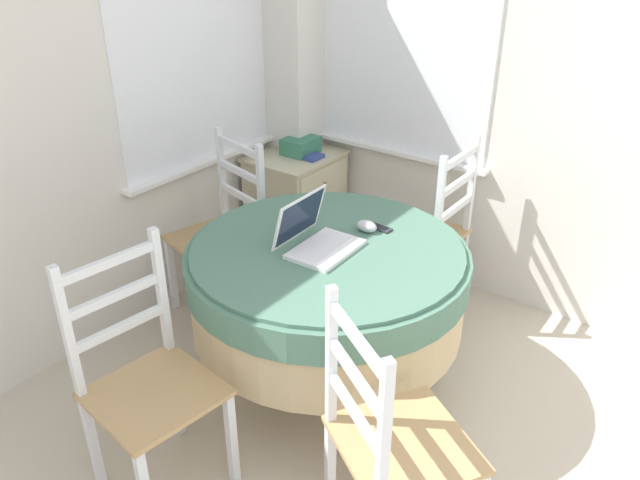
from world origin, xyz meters
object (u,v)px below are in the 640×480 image
object	(u,v)px
corner_cabinet	(296,205)
dining_chair_near_right_window	(428,233)
round_dining_table	(327,281)
dining_chair_left_flank	(147,384)
laptop	(316,238)
computer_mouse	(367,226)
book_on_cabinet	(304,155)
storage_box	(301,146)
dining_chair_camera_near	(391,444)
cell_phone	(380,228)
dining_chair_near_back_window	(222,234)

from	to	relation	value
corner_cabinet	dining_chair_near_right_window	bearing A→B (deg)	-93.95
round_dining_table	dining_chair_left_flank	distance (m)	0.90
round_dining_table	laptop	distance (m)	0.23
laptop	computer_mouse	xyz separation A→B (m)	(0.26, -0.09, -0.02)
corner_cabinet	dining_chair_left_flank	bearing A→B (deg)	-158.30
round_dining_table	book_on_cabinet	distance (m)	1.30
laptop	storage_box	distance (m)	1.36
computer_mouse	dining_chair_camera_near	size ratio (longest dim) A/B	0.10
dining_chair_near_right_window	storage_box	bearing A→B (deg)	83.76
laptop	dining_chair_left_flank	xyz separation A→B (m)	(-0.82, 0.18, -0.33)
computer_mouse	cell_phone	bearing A→B (deg)	-31.81
cell_phone	dining_chair_camera_near	world-z (taller)	dining_chair_camera_near
book_on_cabinet	cell_phone	bearing A→B (deg)	-124.94
cell_phone	book_on_cabinet	world-z (taller)	cell_phone
computer_mouse	corner_cabinet	xyz separation A→B (m)	(0.73, 1.00, -0.44)
storage_box	book_on_cabinet	bearing A→B (deg)	-121.59
cell_phone	dining_chair_near_back_window	distance (m)	1.00
round_dining_table	book_on_cabinet	world-z (taller)	round_dining_table
corner_cabinet	cell_phone	bearing A→B (deg)	-122.96
dining_chair_camera_near	book_on_cabinet	bearing A→B (deg)	45.43
dining_chair_near_back_window	dining_chair_left_flank	world-z (taller)	same
laptop	dining_chair_left_flank	bearing A→B (deg)	167.34
laptop	cell_phone	size ratio (longest dim) A/B	2.87
dining_chair_left_flank	round_dining_table	bearing A→B (deg)	-14.00
round_dining_table	book_on_cabinet	size ratio (longest dim) A/B	5.38
laptop	corner_cabinet	distance (m)	1.42
computer_mouse	cell_phone	size ratio (longest dim) A/B	0.87
dining_chair_camera_near	round_dining_table	bearing A→B (deg)	50.01
laptop	dining_chair_camera_near	size ratio (longest dim) A/B	0.32
computer_mouse	corner_cabinet	bearing A→B (deg)	53.85
dining_chair_near_right_window	storage_box	world-z (taller)	dining_chair_near_right_window
laptop	storage_box	bearing A→B (deg)	40.95
round_dining_table	book_on_cabinet	bearing A→B (deg)	42.29
dining_chair_near_back_window	dining_chair_camera_near	distance (m)	1.72
round_dining_table	corner_cabinet	distance (m)	1.36
dining_chair_near_back_window	book_on_cabinet	distance (m)	0.80
cell_phone	book_on_cabinet	distance (m)	1.18
dining_chair_left_flank	storage_box	xyz separation A→B (m)	(1.85, 0.71, 0.28)
dining_chair_near_back_window	dining_chair_left_flank	size ratio (longest dim) A/B	1.00
dining_chair_near_right_window	corner_cabinet	bearing A→B (deg)	86.05
laptop	dining_chair_left_flank	world-z (taller)	dining_chair_left_flank
round_dining_table	laptop	bearing A→B (deg)	142.25
laptop	dining_chair_near_right_window	size ratio (longest dim) A/B	0.32
dining_chair_near_right_window	dining_chair_left_flank	size ratio (longest dim) A/B	1.00
laptop	book_on_cabinet	world-z (taller)	laptop
dining_chair_camera_near	dining_chair_near_right_window	bearing A→B (deg)	23.37
cell_phone	laptop	bearing A→B (deg)	158.68
laptop	storage_box	xyz separation A→B (m)	(1.03, 0.89, -0.06)
laptop	dining_chair_near_back_window	world-z (taller)	dining_chair_near_back_window
laptop	dining_chair_left_flank	distance (m)	0.91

